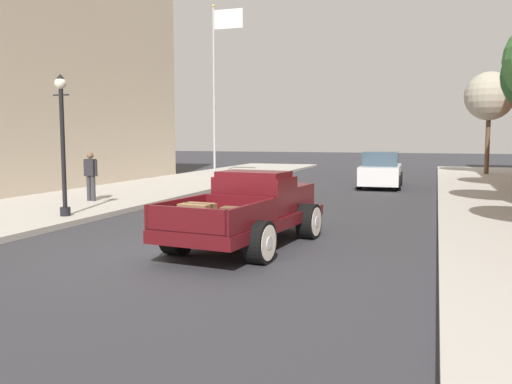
# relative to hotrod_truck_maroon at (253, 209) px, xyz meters

# --- Properties ---
(ground_plane) EXTENTS (140.00, 140.00, 0.00)m
(ground_plane) POSITION_rel_hotrod_truck_maroon_xyz_m (-0.67, -1.35, -0.75)
(ground_plane) COLOR #333338
(hotrod_truck_maroon) EXTENTS (2.54, 5.07, 1.58)m
(hotrod_truck_maroon) POSITION_rel_hotrod_truck_maroon_xyz_m (0.00, 0.00, 0.00)
(hotrod_truck_maroon) COLOR #510F14
(hotrod_truck_maroon) RESTS_ON ground
(car_background_white) EXTENTS (1.99, 4.36, 1.65)m
(car_background_white) POSITION_rel_hotrod_truck_maroon_xyz_m (1.33, 14.19, 0.01)
(car_background_white) COLOR silver
(car_background_white) RESTS_ON ground
(pedestrian_sidewalk_left) EXTENTS (0.53, 0.22, 1.65)m
(pedestrian_sidewalk_left) POSITION_rel_hotrod_truck_maroon_xyz_m (-7.35, 4.51, 0.33)
(pedestrian_sidewalk_left) COLOR #333338
(pedestrian_sidewalk_left) RESTS_ON sidewalk_left
(street_lamp_near) EXTENTS (0.50, 0.32, 3.85)m
(street_lamp_near) POSITION_rel_hotrod_truck_maroon_xyz_m (-5.91, 1.32, 1.63)
(street_lamp_near) COLOR black
(street_lamp_near) RESTS_ON sidewalk_left
(flagpole) EXTENTS (1.74, 0.16, 9.16)m
(flagpole) POSITION_rel_hotrod_truck_maroon_xyz_m (-7.53, 16.16, 5.02)
(flagpole) COLOR #B2B2B7
(flagpole) RESTS_ON sidewalk_left
(street_tree_farthest) EXTENTS (2.81, 2.81, 5.93)m
(street_tree_farthest) POSITION_rel_hotrod_truck_maroon_xyz_m (6.54, 23.32, 3.89)
(street_tree_farthest) COLOR brown
(street_tree_farthest) RESTS_ON sidewalk_right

